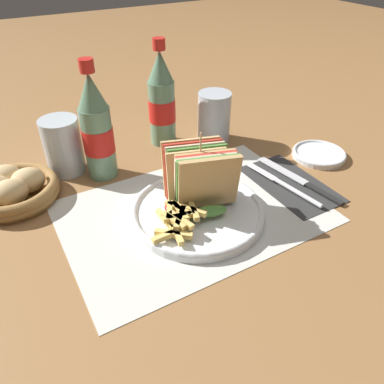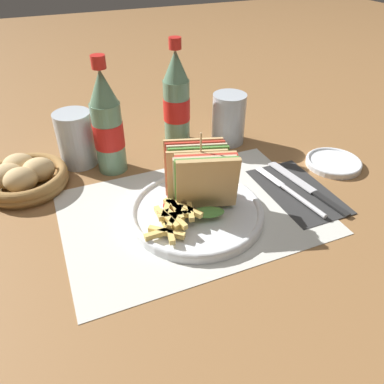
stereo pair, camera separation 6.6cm
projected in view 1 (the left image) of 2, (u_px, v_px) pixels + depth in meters
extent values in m
plane|color=olive|center=(208.00, 217.00, 0.67)|extent=(4.00, 4.00, 0.00)
cube|color=silver|center=(193.00, 212.00, 0.68)|extent=(0.46, 0.32, 0.00)
cylinder|color=white|center=(198.00, 213.00, 0.67)|extent=(0.24, 0.24, 0.01)
torus|color=white|center=(198.00, 210.00, 0.66)|extent=(0.24, 0.24, 0.01)
cube|color=tan|center=(209.00, 184.00, 0.62)|extent=(0.11, 0.05, 0.10)
cube|color=#518E3D|center=(207.00, 182.00, 0.63)|extent=(0.11, 0.05, 0.10)
cube|color=beige|center=(206.00, 180.00, 0.64)|extent=(0.11, 0.05, 0.10)
cube|color=red|center=(205.00, 178.00, 0.64)|extent=(0.11, 0.05, 0.10)
cube|color=tan|center=(204.00, 176.00, 0.65)|extent=(0.11, 0.05, 0.10)
ellipsoid|color=#518E3D|center=(211.00, 211.00, 0.63)|extent=(0.06, 0.04, 0.02)
cube|color=tan|center=(197.00, 179.00, 0.64)|extent=(0.11, 0.05, 0.10)
cube|color=#518E3D|center=(196.00, 176.00, 0.65)|extent=(0.11, 0.05, 0.10)
cube|color=beige|center=(195.00, 172.00, 0.65)|extent=(0.11, 0.05, 0.10)
cube|color=red|center=(194.00, 169.00, 0.66)|extent=(0.11, 0.05, 0.10)
cube|color=tan|center=(193.00, 166.00, 0.67)|extent=(0.11, 0.05, 0.10)
ellipsoid|color=#518E3D|center=(197.00, 197.00, 0.66)|extent=(0.06, 0.04, 0.02)
cylinder|color=tan|center=(201.00, 168.00, 0.64)|extent=(0.00, 0.00, 0.13)
cube|color=#E5C166|center=(174.00, 234.00, 0.59)|extent=(0.05, 0.05, 0.01)
cube|color=#E5C166|center=(172.00, 233.00, 0.59)|extent=(0.07, 0.01, 0.01)
cube|color=#E5C166|center=(165.00, 219.00, 0.62)|extent=(0.01, 0.06, 0.01)
cube|color=#E5C166|center=(177.00, 233.00, 0.59)|extent=(0.02, 0.05, 0.01)
cube|color=#E5C166|center=(170.00, 212.00, 0.63)|extent=(0.03, 0.04, 0.01)
cube|color=#E5C166|center=(189.00, 209.00, 0.63)|extent=(0.04, 0.06, 0.01)
cube|color=#E5C166|center=(193.00, 210.00, 0.63)|extent=(0.02, 0.05, 0.01)
cube|color=#E5C166|center=(181.00, 220.00, 0.61)|extent=(0.02, 0.05, 0.01)
cube|color=#E5C166|center=(179.00, 217.00, 0.61)|extent=(0.05, 0.02, 0.01)
cube|color=#E5C166|center=(173.00, 221.00, 0.61)|extent=(0.02, 0.05, 0.01)
cube|color=#E5C166|center=(178.00, 209.00, 0.63)|extent=(0.03, 0.05, 0.01)
cube|color=#E5C166|center=(179.00, 210.00, 0.63)|extent=(0.01, 0.06, 0.01)
cube|color=#E5C166|center=(180.00, 218.00, 0.61)|extent=(0.04, 0.05, 0.01)
ellipsoid|color=maroon|center=(175.00, 206.00, 0.65)|extent=(0.04, 0.03, 0.01)
cube|color=#2D2D2D|center=(290.00, 183.00, 0.75)|extent=(0.12, 0.20, 0.00)
cylinder|color=silver|center=(298.00, 192.00, 0.71)|extent=(0.02, 0.11, 0.01)
cylinder|color=silver|center=(260.00, 173.00, 0.77)|extent=(0.01, 0.07, 0.00)
cylinder|color=silver|center=(261.00, 172.00, 0.77)|extent=(0.01, 0.07, 0.00)
cylinder|color=silver|center=(263.00, 171.00, 0.77)|extent=(0.01, 0.07, 0.00)
cylinder|color=silver|center=(264.00, 171.00, 0.78)|extent=(0.01, 0.07, 0.00)
cube|color=black|center=(324.00, 193.00, 0.71)|extent=(0.02, 0.08, 0.00)
cube|color=silver|center=(282.00, 170.00, 0.78)|extent=(0.03, 0.13, 0.00)
cylinder|color=slate|center=(99.00, 143.00, 0.74)|extent=(0.06, 0.06, 0.15)
cylinder|color=red|center=(98.00, 140.00, 0.73)|extent=(0.06, 0.06, 0.05)
cone|color=slate|center=(90.00, 91.00, 0.68)|extent=(0.06, 0.06, 0.07)
cylinder|color=red|center=(86.00, 65.00, 0.65)|extent=(0.03, 0.03, 0.02)
cylinder|color=slate|center=(162.00, 113.00, 0.85)|extent=(0.06, 0.06, 0.15)
cylinder|color=red|center=(162.00, 110.00, 0.85)|extent=(0.06, 0.06, 0.05)
cone|color=slate|center=(160.00, 66.00, 0.79)|extent=(0.06, 0.06, 0.07)
cylinder|color=red|center=(159.00, 44.00, 0.77)|extent=(0.03, 0.03, 0.02)
cylinder|color=silver|center=(214.00, 117.00, 0.87)|extent=(0.08, 0.08, 0.12)
cylinder|color=black|center=(214.00, 132.00, 0.89)|extent=(0.07, 0.07, 0.04)
cylinder|color=silver|center=(63.00, 146.00, 0.76)|extent=(0.08, 0.08, 0.12)
cylinder|color=black|center=(65.00, 156.00, 0.77)|extent=(0.07, 0.07, 0.07)
cylinder|color=olive|center=(16.00, 196.00, 0.71)|extent=(0.15, 0.15, 0.01)
torus|color=olive|center=(15.00, 193.00, 0.70)|extent=(0.16, 0.16, 0.02)
torus|color=olive|center=(13.00, 188.00, 0.70)|extent=(0.16, 0.16, 0.02)
ellipsoid|color=tan|center=(28.00, 180.00, 0.70)|extent=(0.06, 0.05, 0.05)
ellipsoid|color=tan|center=(5.00, 177.00, 0.71)|extent=(0.06, 0.05, 0.05)
ellipsoid|color=tan|center=(11.00, 192.00, 0.67)|extent=(0.06, 0.05, 0.05)
cylinder|color=white|center=(319.00, 155.00, 0.84)|extent=(0.12, 0.12, 0.01)
torus|color=white|center=(319.00, 153.00, 0.83)|extent=(0.12, 0.12, 0.01)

